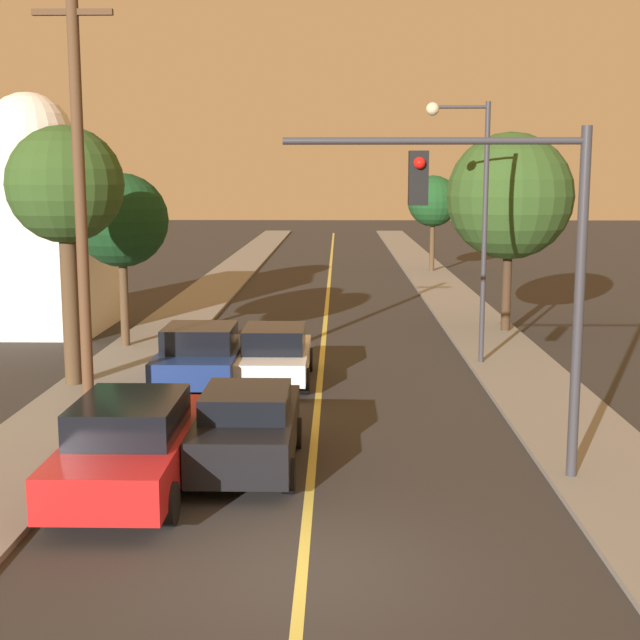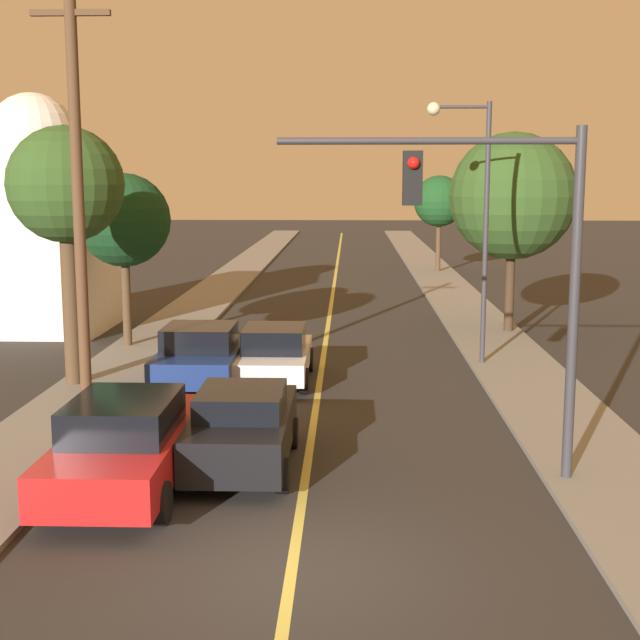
{
  "view_description": "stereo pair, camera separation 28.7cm",
  "coord_description": "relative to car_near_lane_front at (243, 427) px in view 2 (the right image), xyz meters",
  "views": [
    {
      "loc": [
        0.48,
        -11.33,
        5.29
      ],
      "look_at": [
        0.0,
        11.63,
        1.6
      ],
      "focal_mm": 50.0,
      "sensor_mm": 36.0,
      "label": 1
    },
    {
      "loc": [
        0.77,
        -11.32,
        5.29
      ],
      "look_at": [
        0.0,
        11.63,
        1.6
      ],
      "focal_mm": 50.0,
      "sensor_mm": 36.0,
      "label": 2
    }
  ],
  "objects": [
    {
      "name": "car_near_lane_front",
      "position": [
        0.0,
        0.0,
        0.0
      ],
      "size": [
        1.85,
        4.13,
        1.53
      ],
      "color": "black",
      "rests_on": "ground"
    },
    {
      "name": "tree_left_near",
      "position": [
        -5.05,
        6.22,
        4.24
      ],
      "size": [
        2.87,
        2.87,
        6.43
      ],
      "color": "#4C3823",
      "rests_on": "ground"
    },
    {
      "name": "ground_plane",
      "position": [
        1.17,
        -4.34,
        -0.78
      ],
      "size": [
        200.0,
        200.0,
        0.0
      ],
      "primitive_type": "plane",
      "color": "#2D2B28"
    },
    {
      "name": "car_near_lane_second",
      "position": [
        0.0,
        6.98,
        -0.03
      ],
      "size": [
        1.88,
        4.24,
        1.49
      ],
      "color": "white",
      "rests_on": "ground"
    },
    {
      "name": "tree_left_far",
      "position": [
        -4.97,
        11.42,
        3.19
      ],
      "size": [
        2.86,
        2.86,
        5.31
      ],
      "color": "#4C3823",
      "rests_on": "ground"
    },
    {
      "name": "car_outer_lane_second",
      "position": [
        -1.84,
        6.42,
        0.03
      ],
      "size": [
        2.09,
        4.14,
        1.6
      ],
      "color": "navy",
      "rests_on": "ground"
    },
    {
      "name": "road_surface",
      "position": [
        1.17,
        31.66,
        -0.78
      ],
      "size": [
        8.35,
        80.0,
        0.01
      ],
      "color": "#2D2B28",
      "rests_on": "ground"
    },
    {
      "name": "car_outer_lane_front",
      "position": [
        -1.84,
        -1.17,
        0.05
      ],
      "size": [
        2.03,
        5.06,
        1.65
      ],
      "color": "red",
      "rests_on": "ground"
    },
    {
      "name": "utility_pole_left",
      "position": [
        -3.6,
        2.46,
        3.99
      ],
      "size": [
        1.6,
        0.24,
        8.98
      ],
      "color": "#513823",
      "rests_on": "ground"
    },
    {
      "name": "streetlamp_right",
      "position": [
        5.29,
        9.13,
        3.94
      ],
      "size": [
        1.75,
        0.36,
        7.2
      ],
      "color": "#333338",
      "rests_on": "ground"
    },
    {
      "name": "sidewalk_right",
      "position": [
        6.59,
        31.66,
        -0.72
      ],
      "size": [
        2.5,
        80.0,
        0.12
      ],
      "color": "gray",
      "rests_on": "ground"
    },
    {
      "name": "tree_right_near",
      "position": [
        7.36,
        14.45,
        3.87
      ],
      "size": [
        4.23,
        4.23,
        6.66
      ],
      "color": "#3D2B1C",
      "rests_on": "ground"
    },
    {
      "name": "sidewalk_left",
      "position": [
        -4.25,
        31.66,
        -0.72
      ],
      "size": [
        2.5,
        80.0,
        0.12
      ],
      "color": "gray",
      "rests_on": "ground"
    },
    {
      "name": "domed_building_left",
      "position": [
        -8.86,
        14.85,
        2.75
      ],
      "size": [
        4.71,
        4.71,
        8.13
      ],
      "color": "silver",
      "rests_on": "ground"
    },
    {
      "name": "traffic_signal_mast",
      "position": [
        4.54,
        -0.6,
        3.44
      ],
      "size": [
        5.12,
        0.42,
        6.01
      ],
      "color": "#333338",
      "rests_on": "ground"
    },
    {
      "name": "tree_right_far",
      "position": [
        6.86,
        34.04,
        3.18
      ],
      "size": [
        2.81,
        2.81,
        5.27
      ],
      "color": "#4C3823",
      "rests_on": "ground"
    }
  ]
}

